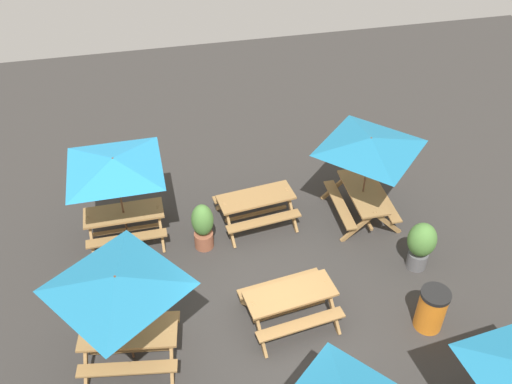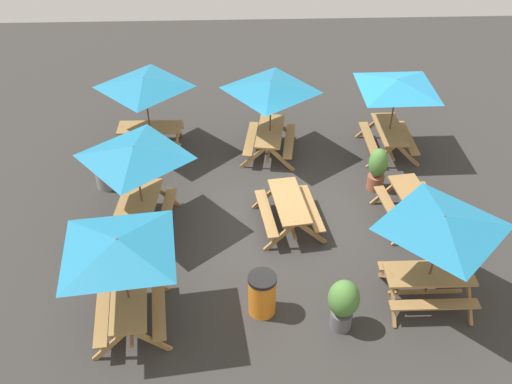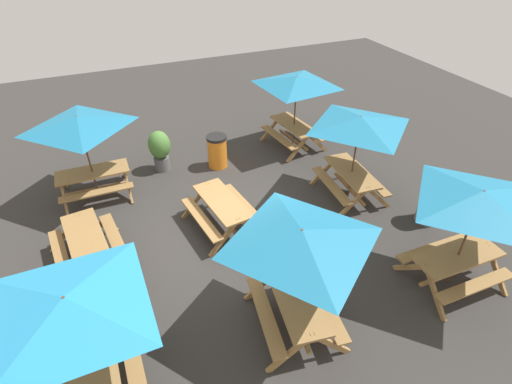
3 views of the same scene
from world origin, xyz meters
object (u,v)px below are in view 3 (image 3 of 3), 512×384
picnic_table_0 (80,128)px  picnic_table_4 (296,86)px  trash_bin_gray (431,204)px  picnic_table_1 (87,243)px  picnic_table_6 (479,205)px  potted_plant_0 (160,148)px  potted_plant_1 (125,277)px  picnic_table_7 (70,313)px  picnic_table_5 (222,207)px  picnic_table_3 (359,128)px  trash_bin_orange (217,151)px  picnic_table_2 (301,245)px

picnic_table_0 → picnic_table_4: 6.07m
picnic_table_0 → trash_bin_gray: (-4.26, -7.34, -1.49)m
picnic_table_1 → picnic_table_6: (-3.45, -6.69, 1.43)m
potted_plant_0 → potted_plant_1: size_ratio=1.00×
picnic_table_7 → potted_plant_0: picnic_table_7 is taller
trash_bin_gray → picnic_table_5: bearing=69.4°
picnic_table_7 → picnic_table_3: bearing=-66.3°
picnic_table_3 → picnic_table_7: bearing=118.9°
picnic_table_4 → picnic_table_6: 6.40m
trash_bin_orange → picnic_table_3: bearing=-135.7°
picnic_table_7 → potted_plant_1: bearing=-22.8°
picnic_table_3 → picnic_table_6: bearing=-172.4°
picnic_table_0 → trash_bin_orange: size_ratio=2.38×
trash_bin_gray → potted_plant_0: 7.35m
picnic_table_1 → picnic_table_2: 4.75m
picnic_table_1 → picnic_table_3: bearing=-97.9°
picnic_table_7 → trash_bin_orange: 7.14m
picnic_table_1 → potted_plant_0: potted_plant_0 is taller
potted_plant_1 → picnic_table_2: bearing=-123.2°
trash_bin_gray → trash_bin_orange: (4.44, 3.91, 0.00)m
picnic_table_6 → trash_bin_gray: (1.73, -1.00, -1.49)m
picnic_table_5 → trash_bin_orange: (2.68, -0.77, -0.07)m
picnic_table_2 → potted_plant_1: (1.76, 2.69, -1.34)m
potted_plant_1 → potted_plant_0: bearing=-19.7°
picnic_table_2 → picnic_table_3: bearing=-38.1°
trash_bin_orange → picnic_table_0: bearing=93.0°
picnic_table_7 → trash_bin_gray: 8.05m
picnic_table_5 → picnic_table_6: 5.27m
picnic_table_3 → picnic_table_6: size_ratio=1.00×
picnic_table_4 → trash_bin_gray: (-4.66, -1.29, -1.49)m
picnic_table_6 → trash_bin_orange: size_ratio=2.38×
picnic_table_3 → picnic_table_0: bearing=71.5°
picnic_table_6 → potted_plant_0: 8.10m
picnic_table_5 → picnic_table_0: bearing=39.0°
picnic_table_0 → potted_plant_0: picnic_table_0 is taller
picnic_table_6 → potted_plant_0: picnic_table_6 is taller
picnic_table_1 → picnic_table_4: 7.19m
picnic_table_2 → picnic_table_6: bearing=-87.0°
picnic_table_1 → potted_plant_1: (-1.36, -0.60, 0.08)m
potted_plant_1 → picnic_table_6: bearing=-109.0°
picnic_table_4 → picnic_table_5: 4.69m
potted_plant_0 → picnic_table_1: bearing=145.1°
picnic_table_6 → trash_bin_orange: picnic_table_6 is taller
picnic_table_0 → trash_bin_gray: size_ratio=2.38×
picnic_table_3 → trash_bin_gray: 2.52m
picnic_table_2 → trash_bin_gray: size_ratio=2.38×
picnic_table_6 → potted_plant_1: bearing=-18.1°
trash_bin_gray → potted_plant_1: potted_plant_1 is taller
picnic_table_0 → potted_plant_1: 4.13m
picnic_table_0 → picnic_table_1: bearing=82.4°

